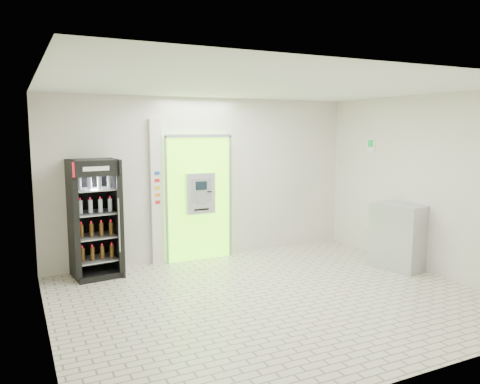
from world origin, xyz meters
TOP-DOWN VIEW (x-y plane):
  - ground at (0.00, 0.00)m, footprint 6.00×6.00m
  - room_shell at (0.00, 0.00)m, footprint 6.00×6.00m
  - atm_assembly at (-0.20, 2.41)m, footprint 1.30×0.24m
  - pillar at (-0.98, 2.45)m, footprint 0.22×0.11m
  - beverage_cooler at (-2.11, 2.17)m, footprint 0.80×0.74m
  - steel_cabinet at (2.71, 0.30)m, footprint 0.76×0.96m
  - exit_sign at (2.99, 1.40)m, footprint 0.02×0.22m

SIDE VIEW (x-z plane):
  - ground at x=0.00m, z-range 0.00..0.00m
  - steel_cabinet at x=2.71m, z-range 0.00..1.14m
  - beverage_cooler at x=-2.11m, z-range -0.04..1.90m
  - atm_assembly at x=-0.20m, z-range 0.01..2.34m
  - pillar at x=-0.98m, z-range 0.00..2.60m
  - room_shell at x=0.00m, z-range -1.16..4.84m
  - exit_sign at x=2.99m, z-range 1.99..2.25m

